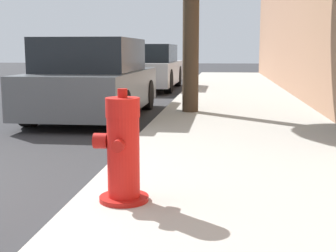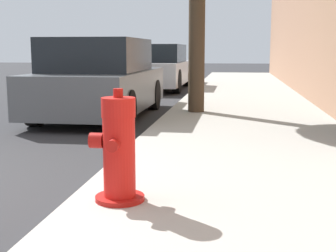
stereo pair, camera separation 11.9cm
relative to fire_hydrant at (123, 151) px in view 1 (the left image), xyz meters
The scene contains 4 objects.
sidewalk_slab 1.09m from the fire_hydrant, ahead, with size 2.77×40.00×0.12m.
fire_hydrant is the anchor object (origin of this frame).
parked_car_near 5.21m from the fire_hydrant, 107.85° to the left, with size 1.70×3.86×1.41m.
parked_car_mid 11.18m from the fire_hydrant, 98.14° to the left, with size 1.71×4.28×1.37m.
Camera 1 is at (3.14, -3.25, 1.21)m, focal length 50.00 mm.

